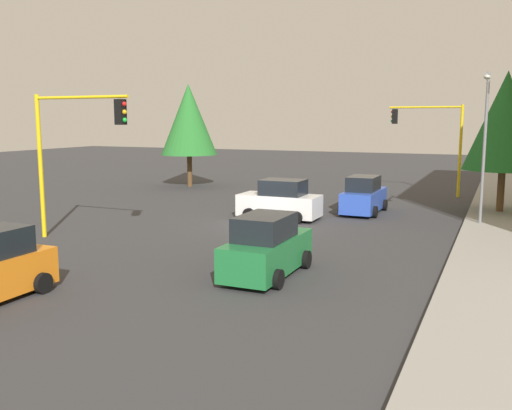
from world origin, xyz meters
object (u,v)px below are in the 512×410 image
Objects in this scene: tree_opposite_side at (189,120)px; car_white at (280,201)px; traffic_signal_near_right at (73,138)px; car_blue at (364,196)px; traffic_signal_far_left at (432,132)px; street_lamp_curbside at (485,132)px; tree_roadside_mid at (505,121)px; car_green at (267,248)px.

tree_opposite_side is 15.42m from car_white.
traffic_signal_near_right is 1.44× the size of car_blue.
traffic_signal_far_left is 0.78× the size of tree_opposite_side.
tree_roadside_mid reaches higher than street_lamp_curbside.
traffic_signal_far_left reaches higher than car_green.
tree_roadside_mid reaches higher than traffic_signal_far_left.
tree_roadside_mid is at bearing 79.22° from tree_opposite_side.
tree_roadside_mid is at bearing 169.67° from street_lamp_curbside.
traffic_signal_far_left is 1.42× the size of car_blue.
tree_opposite_side is 16.34m from car_blue.
tree_roadside_mid is (6.00, 4.28, 0.71)m from traffic_signal_far_left.
tree_opposite_side is 1.87× the size of car_white.
traffic_signal_near_right reaches higher than traffic_signal_far_left.
traffic_signal_far_left is 13.66m from car_white.
tree_opposite_side is 1.81× the size of car_green.
traffic_signal_far_left is 0.99× the size of traffic_signal_near_right.
car_blue is (2.57, -6.58, -3.92)m from tree_roadside_mid.
traffic_signal_near_right reaches higher than car_blue.
tree_roadside_mid is (-14.00, 15.73, 0.65)m from traffic_signal_near_right.
tree_opposite_side is at bearing -132.18° from car_white.
tree_opposite_side reaches higher than traffic_signal_far_left.
car_blue is at bearing 179.84° from car_green.
car_blue is (-13.14, 0.04, -0.00)m from car_green.
tree_opposite_side is at bearing -143.89° from car_green.
traffic_signal_far_left is at bearing -144.49° from tree_roadside_mid.
traffic_signal_near_right is 18.77m from tree_opposite_side.
car_blue is at bearing 141.32° from traffic_signal_near_right.
tree_roadside_mid is at bearing 111.34° from car_blue.
street_lamp_curbside is 4.49m from tree_roadside_mid.
traffic_signal_far_left is 16.86m from tree_opposite_side.
tree_roadside_mid is at bearing 157.15° from car_green.
street_lamp_curbside is (-9.61, 14.93, 0.18)m from traffic_signal_near_right.
car_white is 0.97× the size of car_blue.
car_blue is (-3.43, 3.38, -0.00)m from car_white.
traffic_signal_near_right is (20.00, -11.45, 0.06)m from traffic_signal_far_left.
tree_opposite_side reaches higher than street_lamp_curbside.
car_white is at bearing -58.94° from tree_roadside_mid.
tree_opposite_side is 24.72m from car_green.
tree_roadside_mid is 17.50m from car_green.
street_lamp_curbside is 1.70× the size of car_green.
traffic_signal_far_left is 10.96m from street_lamp_curbside.
traffic_signal_near_right is at bearing -35.80° from car_white.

